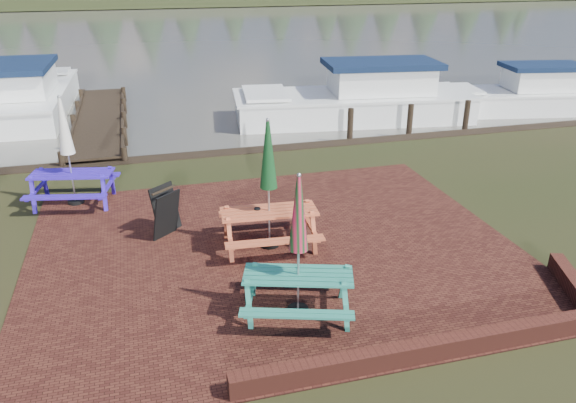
# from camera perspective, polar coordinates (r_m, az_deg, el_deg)

# --- Properties ---
(ground) EXTENTS (120.00, 120.00, 0.00)m
(ground) POSITION_cam_1_polar(r_m,az_deg,el_deg) (9.77, 0.10, -7.63)
(ground) COLOR black
(ground) RESTS_ON ground
(paving) EXTENTS (9.00, 7.50, 0.02)m
(paving) POSITION_cam_1_polar(r_m,az_deg,el_deg) (10.61, -1.33, -4.90)
(paving) COLOR #331410
(paving) RESTS_ON ground
(brick_wall) EXTENTS (6.21, 1.79, 0.30)m
(brick_wall) POSITION_cam_1_polar(r_m,az_deg,el_deg) (8.66, 18.79, -12.41)
(brick_wall) COLOR #4C1E16
(brick_wall) RESTS_ON ground
(water) EXTENTS (120.00, 60.00, 0.02)m
(water) POSITION_cam_1_polar(r_m,az_deg,el_deg) (45.41, -12.88, 16.44)
(water) COLOR #414038
(water) RESTS_ON ground
(picnic_table_teal) EXTENTS (2.01, 1.90, 2.28)m
(picnic_table_teal) POSITION_cam_1_polar(r_m,az_deg,el_deg) (8.43, 1.04, -6.77)
(picnic_table_teal) COLOR #28826E
(picnic_table_teal) RESTS_ON ground
(picnic_table_red) EXTENTS (1.90, 1.72, 2.48)m
(picnic_table_red) POSITION_cam_1_polar(r_m,az_deg,el_deg) (10.37, -1.95, -0.33)
(picnic_table_red) COLOR #CC5834
(picnic_table_red) RESTS_ON ground
(picnic_table_blue) EXTENTS (2.02, 1.87, 2.42)m
(picnic_table_blue) POSITION_cam_1_polar(r_m,az_deg,el_deg) (13.16, -21.23, 3.19)
(picnic_table_blue) COLOR #3319C0
(picnic_table_blue) RESTS_ON ground
(chalkboard) EXTENTS (0.61, 0.89, 0.96)m
(chalkboard) POSITION_cam_1_polar(r_m,az_deg,el_deg) (11.24, -12.30, -1.00)
(chalkboard) COLOR black
(chalkboard) RESTS_ON ground
(jetty) EXTENTS (1.76, 9.08, 1.00)m
(jetty) POSITION_cam_1_polar(r_m,az_deg,el_deg) (20.01, -18.61, 7.92)
(jetty) COLOR black
(jetty) RESTS_ON ground
(boat_jetty) EXTENTS (2.80, 7.58, 2.18)m
(boat_jetty) POSITION_cam_1_polar(r_m,az_deg,el_deg) (22.72, -24.73, 9.62)
(boat_jetty) COLOR white
(boat_jetty) RESTS_ON ground
(boat_near) EXTENTS (8.53, 3.86, 2.23)m
(boat_near) POSITION_cam_1_polar(r_m,az_deg,el_deg) (20.14, 7.10, 10.07)
(boat_near) COLOR white
(boat_near) RESTS_ON ground
(boat_far) EXTENTS (6.42, 3.25, 1.91)m
(boat_far) POSITION_cam_1_polar(r_m,az_deg,el_deg) (22.86, 22.92, 9.79)
(boat_far) COLOR white
(boat_far) RESTS_ON ground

